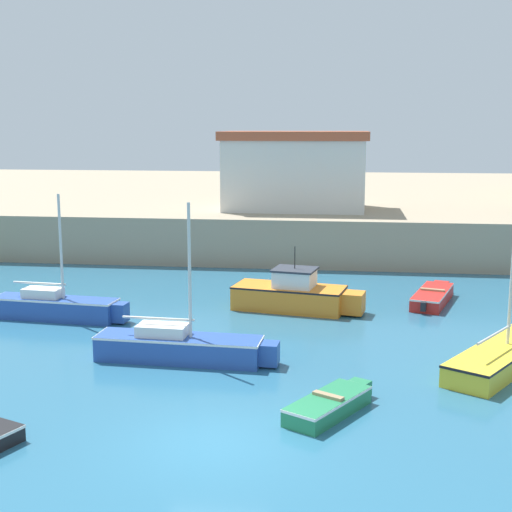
{
  "coord_description": "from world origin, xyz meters",
  "views": [
    {
      "loc": [
        3.0,
        -15.41,
        7.33
      ],
      "look_at": [
        -0.7,
        13.61,
        2.0
      ],
      "focal_mm": 50.0,
      "sensor_mm": 36.0,
      "label": 1
    }
  ],
  "objects_px": {
    "sailboat_yellow_0": "(504,355)",
    "dinghy_red_9": "(433,296)",
    "motorboat_orange_5": "(294,294)",
    "harbor_shed_near_wharf": "(295,170)",
    "dinghy_green_4": "(330,404)",
    "sailboat_blue_3": "(181,346)",
    "sailboat_blue_6": "(57,306)"
  },
  "relations": [
    {
      "from": "sailboat_yellow_0",
      "to": "dinghy_red_9",
      "type": "xyz_separation_m",
      "value": [
        -1.23,
        8.01,
        -0.08
      ]
    },
    {
      "from": "sailboat_yellow_0",
      "to": "harbor_shed_near_wharf",
      "type": "bearing_deg",
      "value": 111.99
    },
    {
      "from": "sailboat_blue_3",
      "to": "dinghy_green_4",
      "type": "relative_size",
      "value": 1.84
    },
    {
      "from": "harbor_shed_near_wharf",
      "to": "sailboat_blue_3",
      "type": "bearing_deg",
      "value": -95.83
    },
    {
      "from": "motorboat_orange_5",
      "to": "sailboat_blue_6",
      "type": "relative_size",
      "value": 0.99
    },
    {
      "from": "sailboat_yellow_0",
      "to": "sailboat_blue_3",
      "type": "relative_size",
      "value": 1.01
    },
    {
      "from": "motorboat_orange_5",
      "to": "harbor_shed_near_wharf",
      "type": "height_order",
      "value": "harbor_shed_near_wharf"
    },
    {
      "from": "sailboat_blue_3",
      "to": "motorboat_orange_5",
      "type": "distance_m",
      "value": 7.49
    },
    {
      "from": "sailboat_blue_3",
      "to": "sailboat_blue_6",
      "type": "height_order",
      "value": "sailboat_blue_3"
    },
    {
      "from": "motorboat_orange_5",
      "to": "sailboat_blue_6",
      "type": "distance_m",
      "value": 9.33
    },
    {
      "from": "dinghy_green_4",
      "to": "sailboat_yellow_0",
      "type": "bearing_deg",
      "value": 39.88
    },
    {
      "from": "sailboat_yellow_0",
      "to": "dinghy_green_4",
      "type": "relative_size",
      "value": 1.85
    },
    {
      "from": "sailboat_blue_6",
      "to": "dinghy_red_9",
      "type": "bearing_deg",
      "value": 17.0
    },
    {
      "from": "dinghy_green_4",
      "to": "sailboat_blue_3",
      "type": "bearing_deg",
      "value": 142.75
    },
    {
      "from": "motorboat_orange_5",
      "to": "dinghy_red_9",
      "type": "height_order",
      "value": "motorboat_orange_5"
    },
    {
      "from": "dinghy_red_9",
      "to": "sailboat_blue_3",
      "type": "bearing_deg",
      "value": -135.17
    },
    {
      "from": "sailboat_blue_3",
      "to": "harbor_shed_near_wharf",
      "type": "bearing_deg",
      "value": 84.17
    },
    {
      "from": "sailboat_blue_6",
      "to": "motorboat_orange_5",
      "type": "bearing_deg",
      "value": 16.02
    },
    {
      "from": "sailboat_yellow_0",
      "to": "dinghy_green_4",
      "type": "height_order",
      "value": "sailboat_yellow_0"
    },
    {
      "from": "motorboat_orange_5",
      "to": "sailboat_blue_6",
      "type": "xyz_separation_m",
      "value": [
        -8.97,
        -2.57,
        -0.13
      ]
    },
    {
      "from": "dinghy_green_4",
      "to": "dinghy_red_9",
      "type": "xyz_separation_m",
      "value": [
        4.01,
        12.39,
        0.03
      ]
    },
    {
      "from": "sailboat_blue_6",
      "to": "harbor_shed_near_wharf",
      "type": "relative_size",
      "value": 0.65
    },
    {
      "from": "sailboat_blue_3",
      "to": "sailboat_blue_6",
      "type": "relative_size",
      "value": 1.08
    },
    {
      "from": "motorboat_orange_5",
      "to": "harbor_shed_near_wharf",
      "type": "distance_m",
      "value": 14.25
    },
    {
      "from": "sailboat_yellow_0",
      "to": "harbor_shed_near_wharf",
      "type": "xyz_separation_m",
      "value": [
        -7.94,
        19.67,
        4.45
      ]
    },
    {
      "from": "sailboat_yellow_0",
      "to": "dinghy_red_9",
      "type": "height_order",
      "value": "sailboat_yellow_0"
    },
    {
      "from": "sailboat_yellow_0",
      "to": "motorboat_orange_5",
      "type": "xyz_separation_m",
      "value": [
        -6.96,
        6.09,
        0.26
      ]
    },
    {
      "from": "sailboat_blue_3",
      "to": "harbor_shed_near_wharf",
      "type": "xyz_separation_m",
      "value": [
        2.09,
        20.41,
        4.34
      ]
    },
    {
      "from": "sailboat_blue_3",
      "to": "motorboat_orange_5",
      "type": "height_order",
      "value": "sailboat_blue_3"
    },
    {
      "from": "motorboat_orange_5",
      "to": "dinghy_red_9",
      "type": "relative_size",
      "value": 1.23
    },
    {
      "from": "sailboat_blue_6",
      "to": "dinghy_red_9",
      "type": "height_order",
      "value": "sailboat_blue_6"
    },
    {
      "from": "sailboat_blue_6",
      "to": "harbor_shed_near_wharf",
      "type": "bearing_deg",
      "value": 63.7
    }
  ]
}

